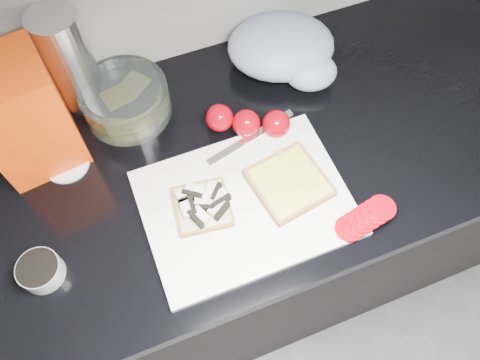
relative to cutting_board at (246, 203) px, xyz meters
name	(u,v)px	position (x,y,z in m)	size (l,w,h in m)	color
base_cabinet	(198,248)	(-0.10, 0.13, -0.48)	(3.50, 0.60, 0.86)	black
countertop	(181,173)	(-0.10, 0.13, -0.03)	(3.50, 0.64, 0.04)	black
cutting_board	(246,203)	(0.00, 0.00, 0.00)	(0.40, 0.30, 0.01)	white
bread_left	(203,205)	(-0.08, 0.02, 0.02)	(0.12, 0.12, 0.03)	beige
bread_right	(289,183)	(0.09, 0.00, 0.02)	(0.16, 0.16, 0.02)	beige
tomato_slices	(365,218)	(0.20, -0.12, 0.02)	(0.14, 0.08, 0.03)	#94030E
knife	(261,131)	(0.09, 0.14, 0.01)	(0.22, 0.07, 0.01)	silver
seed_tub	(40,270)	(-0.40, 0.00, 0.02)	(0.08, 0.08, 0.04)	gray
tub_lid	(66,163)	(-0.31, 0.22, 0.00)	(0.10, 0.10, 0.01)	white
glass_bowl	(126,100)	(-0.15, 0.31, 0.03)	(0.19, 0.19, 0.08)	silver
bread_bag	(23,117)	(-0.35, 0.27, 0.12)	(0.16, 0.15, 0.25)	#F42804
steel_canister	(70,61)	(-0.24, 0.38, 0.11)	(0.10, 0.10, 0.24)	#BABABF
grocery_bag	(285,50)	(0.22, 0.30, 0.05)	(0.29, 0.27, 0.11)	#A5B4CB
whole_tomatoes	(247,122)	(0.07, 0.17, 0.02)	(0.17, 0.12, 0.06)	#94030E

